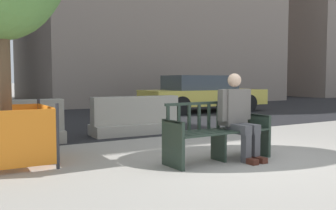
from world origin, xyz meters
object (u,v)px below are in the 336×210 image
object	(u,v)px
street_bench	(218,134)
car_taxi_near	(202,93)
jersey_barrier_centre	(136,119)
jersey_barrier_left	(8,127)
construction_fence	(5,134)
seated_person	(238,114)

from	to	relation	value
street_bench	car_taxi_near	size ratio (longest dim) A/B	0.36
jersey_barrier_centre	jersey_barrier_left	world-z (taller)	same
jersey_barrier_centre	street_bench	bearing A→B (deg)	-92.01
jersey_barrier_centre	construction_fence	xyz separation A→B (m)	(-2.91, -1.78, 0.11)
street_bench	car_taxi_near	distance (m)	8.35
street_bench	seated_person	size ratio (longest dim) A/B	1.30
seated_person	jersey_barrier_centre	world-z (taller)	seated_person
jersey_barrier_left	jersey_barrier_centre	bearing A→B (deg)	2.18
jersey_barrier_left	construction_fence	distance (m)	1.70
seated_person	construction_fence	bearing A→B (deg)	157.07
seated_person	car_taxi_near	distance (m)	8.20
jersey_barrier_left	construction_fence	bearing A→B (deg)	-98.48
street_bench	construction_fence	bearing A→B (deg)	155.34
street_bench	jersey_barrier_centre	bearing A→B (deg)	87.99
jersey_barrier_left	street_bench	bearing A→B (deg)	-49.24
seated_person	car_taxi_near	xyz separation A→B (m)	(4.34, 6.95, -0.00)
street_bench	jersey_barrier_centre	distance (m)	3.06
jersey_barrier_left	car_taxi_near	distance (m)	8.25
seated_person	jersey_barrier_centre	size ratio (longest dim) A/B	0.65
jersey_barrier_centre	jersey_barrier_left	bearing A→B (deg)	-177.82
seated_person	street_bench	bearing A→B (deg)	172.52
street_bench	construction_fence	distance (m)	3.08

